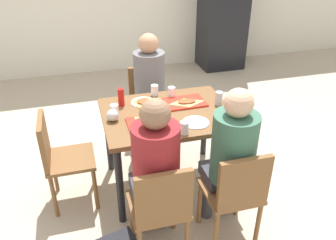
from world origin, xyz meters
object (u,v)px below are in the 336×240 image
(chair_near_left, at_px, (161,206))
(tray_red_near, at_px, (150,123))
(person_far_side, at_px, (150,84))
(soda_can, at_px, (219,98))
(person_in_brown_jacket, at_px, (231,153))
(paper_plate_center, at_px, (143,102))
(plastic_cup_c, at_px, (115,110))
(chair_far_side, at_px, (148,100))
(pizza_slice_c, at_px, (144,102))
(drink_fridge, at_px, (223,11))
(foil_bundle, at_px, (113,115))
(chair_left_end, at_px, (59,155))
(plastic_cup_d, at_px, (172,92))
(pizza_slice_b, at_px, (187,102))
(condiment_bottle, at_px, (121,97))
(main_table, at_px, (168,123))
(plastic_cup_b, at_px, (184,128))
(person_in_red, at_px, (155,165))
(paper_plate_near_edge, at_px, (196,122))
(chair_near_right, at_px, (236,192))
(pizza_slice_a, at_px, (149,122))
(tray_red_far, at_px, (185,102))
(plastic_cup_a, at_px, (155,90))

(chair_near_left, distance_m, tray_red_near, 0.72)
(person_far_side, xyz_separation_m, soda_can, (0.48, -0.65, 0.08))
(person_in_brown_jacket, xyz_separation_m, paper_plate_center, (-0.45, 0.91, 0.03))
(paper_plate_center, height_order, plastic_cup_c, plastic_cup_c)
(chair_far_side, height_order, pizza_slice_c, chair_far_side)
(paper_plate_center, bearing_deg, drink_fridge, 53.94)
(chair_near_left, bearing_deg, tray_red_near, 82.79)
(person_in_brown_jacket, xyz_separation_m, foil_bundle, (-0.76, 0.65, 0.07))
(chair_left_end, bearing_deg, plastic_cup_d, 14.90)
(pizza_slice_b, xyz_separation_m, condiment_bottle, (-0.57, 0.13, 0.06))
(pizza_slice_c, bearing_deg, plastic_cup_c, -150.82)
(main_table, bearing_deg, plastic_cup_b, -85.64)
(person_in_red, height_order, paper_plate_near_edge, person_in_red)
(main_table, xyz_separation_m, plastic_cup_c, (-0.45, 0.06, 0.15))
(tray_red_near, distance_m, pizza_slice_c, 0.38)
(person_in_red, bearing_deg, paper_plate_center, 83.00)
(chair_near_right, xyz_separation_m, paper_plate_center, (-0.45, 1.05, 0.27))
(person_in_brown_jacket, distance_m, pizza_slice_b, 0.78)
(pizza_slice_b, xyz_separation_m, plastic_cup_b, (-0.18, -0.47, 0.03))
(chair_near_right, bearing_deg, pizza_slice_c, 113.15)
(chair_near_right, distance_m, soda_can, 0.92)
(pizza_slice_b, distance_m, foil_bundle, 0.69)
(pizza_slice_c, bearing_deg, chair_near_right, -66.85)
(pizza_slice_a, relative_size, plastic_cup_c, 2.81)
(tray_red_far, height_order, pizza_slice_c, pizza_slice_c)
(paper_plate_center, distance_m, plastic_cup_d, 0.29)
(chair_left_end, distance_m, pizza_slice_c, 0.86)
(pizza_slice_c, bearing_deg, condiment_bottle, 175.93)
(chair_near_right, height_order, condiment_bottle, condiment_bottle)
(chair_left_end, distance_m, person_far_side, 1.19)
(plastic_cup_b, height_order, foil_bundle, same)
(paper_plate_near_edge, distance_m, condiment_bottle, 0.72)
(person_far_side, xyz_separation_m, pizza_slice_c, (-0.16, -0.45, 0.04))
(chair_left_end, xyz_separation_m, plastic_cup_c, (0.50, 0.06, 0.32))
(main_table, height_order, person_in_red, person_in_red)
(chair_near_left, height_order, person_in_brown_jacket, person_in_brown_jacket)
(chair_near_right, distance_m, pizza_slice_b, 0.97)
(person_in_brown_jacket, distance_m, plastic_cup_a, 1.09)
(plastic_cup_a, distance_m, soda_can, 0.61)
(pizza_slice_c, height_order, plastic_cup_c, plastic_cup_c)
(person_far_side, bearing_deg, tray_red_near, -103.34)
(plastic_cup_c, relative_size, foil_bundle, 1.00)
(person_in_brown_jacket, relative_size, soda_can, 10.40)
(condiment_bottle, bearing_deg, tray_red_near, -66.63)
(chair_left_end, distance_m, condiment_bottle, 0.72)
(tray_red_far, xyz_separation_m, plastic_cup_a, (-0.22, 0.24, 0.04))
(tray_red_far, xyz_separation_m, plastic_cup_b, (-0.17, -0.50, 0.04))
(plastic_cup_d, xyz_separation_m, soda_can, (0.36, -0.26, 0.01))
(person_in_red, distance_m, person_far_side, 1.38)
(person_in_red, bearing_deg, pizza_slice_b, 58.16)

